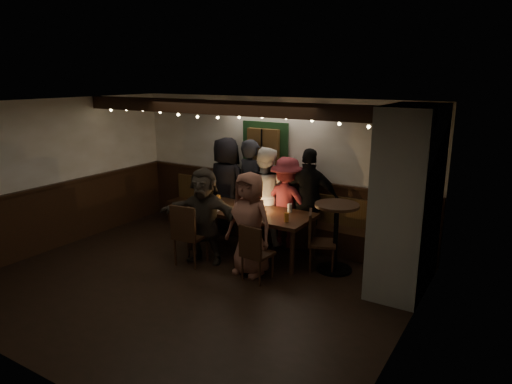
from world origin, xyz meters
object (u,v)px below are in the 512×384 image
Objects in this scene: dining_table at (250,214)px; person_e at (309,200)px; chair_end at (316,237)px; high_top at (336,229)px; chair_near_right at (254,250)px; person_a at (226,185)px; person_b at (251,189)px; person_f at (204,215)px; person_d at (287,202)px; person_c at (265,195)px; chair_near_left at (187,232)px; person_g at (250,224)px.

dining_table is 1.21× the size of person_e.
high_top reaches higher than chair_end.
person_a reaches higher than chair_near_right.
person_b reaches higher than person_e.
chair_end is 1.82m from person_f.
person_d reaches higher than person_f.
person_f is (-0.37, -1.30, -0.09)m from person_c.
person_f is (-0.81, -1.31, -0.02)m from person_d.
chair_near_right is 1.69m from person_e.
chair_near_left is at bearing 39.64° from person_e.
person_b is (0.60, -0.05, 0.01)m from person_a.
person_a is 1.38m from person_d.
person_b reaches higher than person_g.
person_c reaches higher than person_f.
person_e is at bearing 122.88° from chair_end.
person_b is 1.19× the size of person_f.
person_b is at bearing 84.31° from chair_near_left.
person_c is 1.09× the size of person_d.
person_b is 0.78m from person_d.
person_e reaches higher than person_c.
chair_end is at bearing 57.05° from chair_near_right.
dining_table is at bearing 141.63° from person_b.
person_e is at bearing -156.69° from person_b.
person_d is at bearing 143.35° from chair_end.
dining_table is 1.30m from person_a.
person_c is 1.12× the size of person_f.
chair_near_right is 1.97m from person_b.
chair_end is at bearing 168.59° from person_a.
chair_end is 1.83m from person_b.
high_top is at bearing 151.30° from person_d.
person_b is at bearing 119.95° from dining_table.
person_b reaches higher than chair_end.
person_e is at bearing 45.50° from dining_table.
person_b is 0.34m from person_c.
dining_table is at bearing 42.95° from person_f.
chair_end is 0.33m from high_top.
person_a is at bearing 16.51° from person_b.
chair_near_left is 0.57× the size of person_e.
chair_near_right is at bearing -130.47° from high_top.
high_top is (0.28, 0.11, 0.16)m from chair_end.
person_c is at bearing 161.54° from high_top.
chair_end is 0.87× the size of high_top.
person_a is 1.15× the size of person_g.
person_c is at bearing 115.26° from chair_near_right.
person_g is at bearing 105.02° from person_c.
person_d is (0.93, 1.60, 0.24)m from chair_near_left.
person_g is (-0.32, -1.42, -0.09)m from person_e.
person_d is (-1.15, 0.54, 0.12)m from high_top.
person_f is at bearing 37.24° from person_e.
chair_end is 1.09m from person_g.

